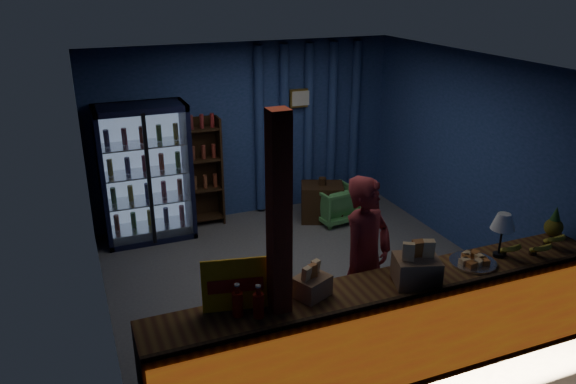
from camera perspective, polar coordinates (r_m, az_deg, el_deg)
name	(u,v)px	position (r m, az deg, el deg)	size (l,w,h in m)	color
ground	(304,277)	(6.99, 1.60, -8.62)	(4.60, 4.60, 0.00)	#515154
room_walls	(305,155)	(6.35, 1.74, 3.73)	(4.60, 4.60, 4.60)	navy
counter	(388,329)	(5.32, 10.13, -13.58)	(4.40, 0.57, 0.99)	brown
support_post	(279,271)	(4.47, -0.88, -7.99)	(0.16, 0.16, 2.60)	maroon
beverage_cooler	(145,173)	(7.94, -14.33, 1.85)	(1.20, 0.62, 1.90)	black
bottle_shelf	(204,172)	(8.25, -8.56, 2.02)	(0.50, 0.28, 1.60)	#321F0F
curtain_folds	(309,126)	(8.70, 2.11, 6.74)	(1.74, 0.14, 2.50)	navy
framed_picture	(301,98)	(8.50, 1.33, 9.51)	(0.36, 0.04, 0.28)	gold
shopkeeper	(365,263)	(5.51, 7.86, -7.16)	(0.64, 0.42, 1.76)	maroon
green_chair	(334,204)	(8.42, 4.73, -1.21)	(0.58, 0.60, 0.55)	#4F9E51
side_table	(322,202)	(8.45, 3.46, -1.02)	(0.74, 0.65, 0.67)	#321F0F
yellow_sign	(235,285)	(4.58, -5.42, -9.34)	(0.54, 0.21, 0.43)	#FFB40D
soda_bottles	(248,303)	(4.51, -4.09, -11.23)	(0.24, 0.17, 0.29)	red
snack_box_left	(417,268)	(5.06, 12.92, -7.57)	(0.46, 0.41, 0.40)	#9F734D
snack_box_centre	(312,285)	(4.77, 2.46, -9.39)	(0.35, 0.32, 0.30)	#9F734D
pastry_tray	(473,261)	(5.57, 18.28, -6.70)	(0.44, 0.44, 0.07)	silver
banana_bunches	(532,245)	(5.93, 23.52, -5.00)	(0.80, 0.31, 0.17)	gold
table_lamp	(503,223)	(5.65, 21.01, -2.98)	(0.23, 0.23, 0.45)	black
pineapple	(554,225)	(6.38, 25.41, -3.01)	(0.19, 0.19, 0.32)	olive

